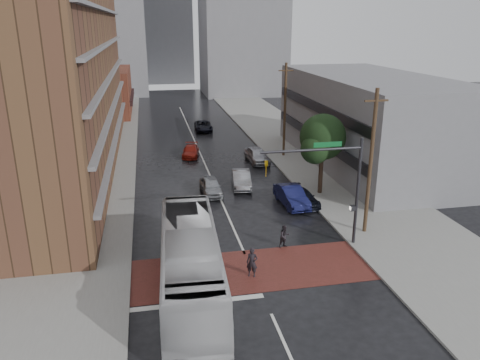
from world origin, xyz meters
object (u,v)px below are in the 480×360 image
object	(u,v)px
suv_travel	(203,126)
pedestrian_b	(285,236)
transit_bus	(191,261)
car_parked_mid	(303,197)
car_travel_a	(211,186)
pedestrian_a	(252,263)
car_parked_far	(257,155)
car_travel_b	(241,179)
car_travel_c	(191,151)
car_parked_near	(292,196)

from	to	relation	value
suv_travel	pedestrian_b	bearing A→B (deg)	-86.31
transit_bus	car_parked_mid	distance (m)	14.92
car_travel_a	suv_travel	size ratio (longest dim) A/B	0.87
transit_bus	pedestrian_b	world-z (taller)	transit_bus
pedestrian_a	car_parked_far	world-z (taller)	pedestrian_a
car_travel_b	suv_travel	xyz separation A→B (m)	(-0.52, 23.36, -0.07)
pedestrian_b	car_parked_far	bearing A→B (deg)	65.50
pedestrian_a	car_travel_c	distance (m)	26.24
car_travel_b	car_parked_mid	xyz separation A→B (m)	(4.00, -5.06, -0.14)
pedestrian_b	car_travel_b	bearing A→B (deg)	75.48
car_travel_a	car_travel_b	world-z (taller)	car_travel_b
pedestrian_b	car_travel_b	xyz separation A→B (m)	(-0.43, 12.06, -0.05)
pedestrian_b	car_parked_mid	distance (m)	7.86
transit_bus	car_parked_far	bearing A→B (deg)	71.51
car_travel_c	car_parked_mid	size ratio (longest dim) A/B	1.00
pedestrian_a	car_parked_far	size ratio (longest dim) A/B	0.38
car_travel_c	car_parked_mid	bearing A→B (deg)	-55.30
transit_bus	pedestrian_b	bearing A→B (deg)	34.72
transit_bus	car_parked_mid	world-z (taller)	transit_bus
car_travel_b	car_parked_far	distance (m)	7.92
transit_bus	car_parked_mid	bearing A→B (deg)	50.57
car_travel_a	car_parked_near	world-z (taller)	car_parked_near
pedestrian_a	car_parked_mid	bearing A→B (deg)	80.79
car_travel_c	car_parked_mid	distance (m)	17.67
pedestrian_a	suv_travel	xyz separation A→B (m)	(1.92, 38.62, -0.22)
car_parked_far	car_travel_c	bearing A→B (deg)	146.94
suv_travel	car_parked_far	size ratio (longest dim) A/B	1.03
car_parked_far	car_travel_a	bearing A→B (deg)	-129.02
car_travel_c	transit_bus	bearing A→B (deg)	-85.65
pedestrian_a	car_parked_mid	distance (m)	12.07
pedestrian_a	car_parked_mid	world-z (taller)	pedestrian_a
car_travel_c	car_parked_near	xyz separation A→B (m)	(6.52, -16.02, 0.18)
pedestrian_a	pedestrian_b	bearing A→B (deg)	71.10
transit_bus	car_parked_far	size ratio (longest dim) A/B	2.74
pedestrian_b	car_travel_c	world-z (taller)	pedestrian_b
pedestrian_b	car_travel_c	distance (m)	23.35
transit_bus	car_parked_near	xyz separation A→B (m)	(9.08, 11.00, -1.00)
pedestrian_a	car_parked_mid	size ratio (longest dim) A/B	0.44
pedestrian_b	car_parked_near	distance (m)	7.48
pedestrian_b	car_travel_c	xyz separation A→B (m)	(-3.88, 23.02, -0.19)
car_travel_c	car_parked_near	size ratio (longest dim) A/B	0.87
pedestrian_b	car_parked_mid	xyz separation A→B (m)	(3.57, 7.00, -0.19)
car_parked_near	pedestrian_a	bearing A→B (deg)	-121.76
transit_bus	car_parked_near	world-z (taller)	transit_bus
pedestrian_a	car_travel_a	bearing A→B (deg)	114.91
pedestrian_b	car_travel_b	world-z (taller)	pedestrian_b
car_travel_c	car_travel_b	bearing A→B (deg)	-62.78
car_parked_mid	car_travel_a	bearing A→B (deg)	142.94
car_travel_b	car_travel_c	size ratio (longest dim) A/B	1.09
car_parked_near	car_parked_mid	size ratio (longest dim) A/B	1.15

